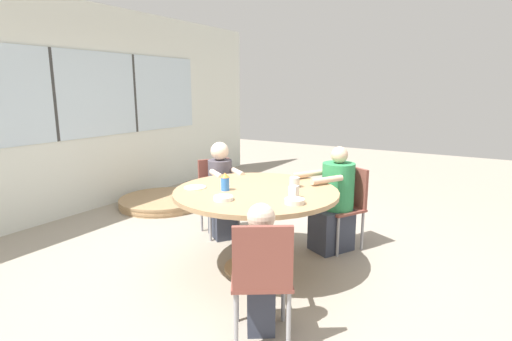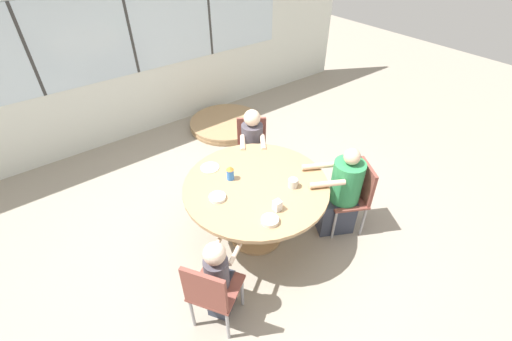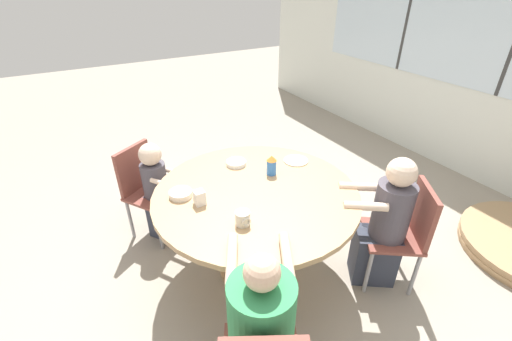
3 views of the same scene
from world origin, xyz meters
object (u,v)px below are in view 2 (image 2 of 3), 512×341
object	(u,v)px
chair_for_woman_green_shirt	(252,144)
coffee_mug	(293,183)
bowl_white_shallow	(217,197)
bowl_cereal	(270,220)
chair_for_toddler	(211,291)
sippy_cup	(230,173)
person_woman_green_shirt	(252,152)
milk_carton_small	(277,205)
person_man_blue_shirt	(341,195)
folded_table_stack	(227,124)
person_toddler	(219,280)
chair_for_man_blue_shirt	(356,192)

from	to	relation	value
chair_for_woman_green_shirt	coffee_mug	xyz separation A→B (m)	(-0.36, -1.18, 0.31)
bowl_white_shallow	bowl_cereal	distance (m)	0.59
chair_for_toddler	sippy_cup	distance (m)	1.20
person_woman_green_shirt	bowl_cereal	size ratio (longest dim) A/B	6.74
milk_carton_small	bowl_white_shallow	world-z (taller)	milk_carton_small
coffee_mug	person_man_blue_shirt	bearing A→B (deg)	-19.40
person_man_blue_shirt	folded_table_stack	world-z (taller)	person_man_blue_shirt
chair_for_toddler	person_man_blue_shirt	distance (m)	1.78
person_toddler	coffee_mug	bearing A→B (deg)	71.01
bowl_white_shallow	folded_table_stack	world-z (taller)	bowl_white_shallow
person_toddler	milk_carton_small	size ratio (longest dim) A/B	8.99
person_woman_green_shirt	person_man_blue_shirt	bearing A→B (deg)	137.85
person_toddler	bowl_cereal	size ratio (longest dim) A/B	5.82
chair_for_man_blue_shirt	bowl_white_shallow	distance (m)	1.56
person_man_blue_shirt	chair_for_man_blue_shirt	bearing A→B (deg)	-90.00
person_toddler	chair_for_man_blue_shirt	bearing A→B (deg)	56.71
person_man_blue_shirt	sippy_cup	size ratio (longest dim) A/B	6.77
coffee_mug	milk_carton_small	xyz separation A→B (m)	(-0.34, -0.16, 0.01)
chair_for_toddler	person_toddler	distance (m)	0.17
chair_for_toddler	bowl_white_shallow	xyz separation A→B (m)	(0.51, 0.67, 0.28)
person_man_blue_shirt	sippy_cup	distance (m)	1.26
chair_for_toddler	bowl_white_shallow	distance (m)	0.89
person_toddler	sippy_cup	distance (m)	1.08
milk_carton_small	bowl_white_shallow	bearing A→B (deg)	128.10
chair_for_man_blue_shirt	folded_table_stack	xyz separation A→B (m)	(0.08, 2.77, -0.45)
person_woman_green_shirt	person_toddler	world-z (taller)	person_woman_green_shirt
chair_for_woman_green_shirt	chair_for_toddler	xyz separation A→B (m)	(-1.57, -1.54, 0.00)
chair_for_toddler	folded_table_stack	xyz separation A→B (m)	(2.01, 2.85, -0.45)
chair_for_man_blue_shirt	chair_for_toddler	bearing A→B (deg)	120.74
bowl_white_shallow	bowl_cereal	bearing A→B (deg)	-69.06
person_man_blue_shirt	milk_carton_small	xyz separation A→B (m)	(-0.90, 0.04, 0.34)
chair_for_woman_green_shirt	person_woman_green_shirt	xyz separation A→B (m)	(-0.09, -0.13, -0.01)
person_woman_green_shirt	milk_carton_small	world-z (taller)	person_woman_green_shirt
person_woman_green_shirt	folded_table_stack	xyz separation A→B (m)	(0.53, 1.45, -0.45)
chair_for_woman_green_shirt	bowl_cereal	distance (m)	1.68
sippy_cup	bowl_white_shallow	xyz separation A→B (m)	(-0.27, -0.17, -0.07)
person_man_blue_shirt	coffee_mug	bearing A→B (deg)	98.93
person_man_blue_shirt	coffee_mug	size ratio (longest dim) A/B	10.99
person_man_blue_shirt	bowl_cereal	bearing A→B (deg)	120.55
coffee_mug	chair_for_man_blue_shirt	bearing A→B (deg)	-21.37
chair_for_woman_green_shirt	milk_carton_small	size ratio (longest dim) A/B	8.24
chair_for_toddler	coffee_mug	xyz separation A→B (m)	(1.22, 0.36, 0.31)
chair_for_woman_green_shirt	sippy_cup	size ratio (longest dim) A/B	5.31
chair_for_man_blue_shirt	bowl_white_shallow	bearing A→B (deg)	95.72
bowl_cereal	chair_for_woman_green_shirt	bearing A→B (deg)	58.97
milk_carton_small	sippy_cup	bearing A→B (deg)	98.53
person_toddler	folded_table_stack	size ratio (longest dim) A/B	0.77
chair_for_woman_green_shirt	person_woman_green_shirt	bearing A→B (deg)	90.00
person_man_blue_shirt	person_toddler	size ratio (longest dim) A/B	1.17
person_man_blue_shirt	coffee_mug	world-z (taller)	person_man_blue_shirt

